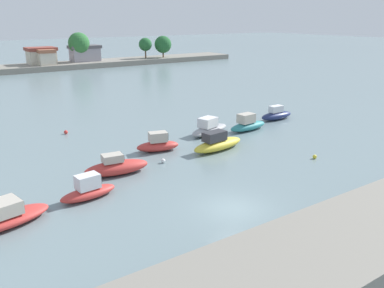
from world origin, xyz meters
The scene contains 13 objects.
ground_plane centered at (0.00, 0.00, 0.00)m, with size 400.00×400.00×0.00m, color slate.
seawall_embankment centered at (0.00, -7.84, 1.04)m, with size 70.47×5.42×2.09m, color gray.
moored_boat_0 centered at (-12.05, 5.67, 0.53)m, with size 5.44×2.98×1.53m.
moored_boat_1 centered at (-6.87, 6.51, 0.58)m, with size 3.94×1.75×1.64m.
moored_boat_2 centered at (-3.61, 9.37, 0.60)m, with size 5.06×2.33×1.63m.
moored_boat_3 centered at (1.70, 12.41, 0.64)m, with size 4.02×2.45×1.72m.
moored_boat_4 centered at (6.20, 9.67, 0.64)m, with size 5.66×2.31×1.77m.
moored_boat_5 centered at (8.68, 14.22, 0.60)m, with size 5.51×3.21×1.73m.
moored_boat_6 centered at (12.77, 13.04, 0.64)m, with size 4.95×1.92×1.80m.
moored_boat_7 centered at (18.63, 14.67, 0.56)m, with size 4.49×1.62×1.62m.
mooring_buoy_0 centered at (0.54, 9.52, 0.18)m, with size 0.36×0.36×0.36m, color white.
mooring_buoy_1 centered at (11.53, 3.27, 0.17)m, with size 0.35×0.35×0.35m, color yellow.
mooring_buoy_2 centered at (-3.33, 22.34, 0.19)m, with size 0.39×0.39×0.39m, color red.
Camera 1 is at (-14.86, -17.25, 11.42)m, focal length 37.81 mm.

